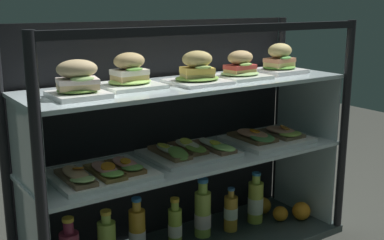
{
  "coord_description": "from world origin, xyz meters",
  "views": [
    {
      "loc": [
        -1.04,
        -1.53,
        1.01
      ],
      "look_at": [
        0.0,
        0.0,
        0.57
      ],
      "focal_mm": 46.22,
      "sensor_mm": 36.0,
      "label": 1
    }
  ],
  "objects_px": {
    "open_sandwich_tray_far_right": "(268,137)",
    "orange_fruit_beside_bottles": "(280,214)",
    "plated_roll_sandwich_mid_right": "(78,82)",
    "open_sandwich_tray_mid_left": "(191,150)",
    "plated_roll_sandwich_left_of_center": "(197,72)",
    "open_sandwich_tray_center": "(102,173)",
    "plated_roll_sandwich_right_of_center": "(130,75)",
    "juice_bottle_tucked_behind": "(175,226)",
    "orange_fruit_rolled_forward": "(301,211)",
    "plated_roll_sandwich_far_left": "(240,68)",
    "plated_roll_sandwich_center": "(279,62)",
    "juice_bottle_front_right_end": "(256,202)",
    "juice_bottle_back_right": "(203,213)",
    "juice_bottle_back_left": "(137,233)",
    "juice_bottle_front_second": "(231,212)",
    "orange_fruit_near_left_post": "(263,205)"
  },
  "relations": [
    {
      "from": "open_sandwich_tray_far_right",
      "to": "orange_fruit_beside_bottles",
      "type": "bearing_deg",
      "value": -9.67
    },
    {
      "from": "plated_roll_sandwich_mid_right",
      "to": "open_sandwich_tray_mid_left",
      "type": "xyz_separation_m",
      "value": [
        0.47,
        0.05,
        -0.32
      ]
    },
    {
      "from": "plated_roll_sandwich_left_of_center",
      "to": "open_sandwich_tray_center",
      "type": "bearing_deg",
      "value": -179.11
    },
    {
      "from": "plated_roll_sandwich_right_of_center",
      "to": "open_sandwich_tray_mid_left",
      "type": "height_order",
      "value": "plated_roll_sandwich_right_of_center"
    },
    {
      "from": "juice_bottle_tucked_behind",
      "to": "orange_fruit_rolled_forward",
      "type": "height_order",
      "value": "juice_bottle_tucked_behind"
    },
    {
      "from": "orange_fruit_beside_bottles",
      "to": "open_sandwich_tray_far_right",
      "type": "bearing_deg",
      "value": 170.33
    },
    {
      "from": "open_sandwich_tray_center",
      "to": "juice_bottle_tucked_behind",
      "type": "relative_size",
      "value": 1.62
    },
    {
      "from": "plated_roll_sandwich_far_left",
      "to": "orange_fruit_rolled_forward",
      "type": "height_order",
      "value": "plated_roll_sandwich_far_left"
    },
    {
      "from": "plated_roll_sandwich_right_of_center",
      "to": "orange_fruit_rolled_forward",
      "type": "distance_m",
      "value": 1.06
    },
    {
      "from": "open_sandwich_tray_center",
      "to": "plated_roll_sandwich_mid_right",
      "type": "bearing_deg",
      "value": -174.24
    },
    {
      "from": "plated_roll_sandwich_mid_right",
      "to": "orange_fruit_rolled_forward",
      "type": "distance_m",
      "value": 1.24
    },
    {
      "from": "plated_roll_sandwich_center",
      "to": "juice_bottle_front_right_end",
      "type": "bearing_deg",
      "value": 160.49
    },
    {
      "from": "open_sandwich_tray_mid_left",
      "to": "juice_bottle_back_right",
      "type": "relative_size",
      "value": 1.32
    },
    {
      "from": "plated_roll_sandwich_far_left",
      "to": "open_sandwich_tray_mid_left",
      "type": "height_order",
      "value": "plated_roll_sandwich_far_left"
    },
    {
      "from": "plated_roll_sandwich_far_left",
      "to": "plated_roll_sandwich_center",
      "type": "xyz_separation_m",
      "value": [
        0.24,
        0.02,
        0.01
      ]
    },
    {
      "from": "open_sandwich_tray_far_right",
      "to": "juice_bottle_front_right_end",
      "type": "relative_size",
      "value": 1.45
    },
    {
      "from": "juice_bottle_front_right_end",
      "to": "orange_fruit_rolled_forward",
      "type": "distance_m",
      "value": 0.22
    },
    {
      "from": "orange_fruit_beside_bottles",
      "to": "orange_fruit_rolled_forward",
      "type": "distance_m",
      "value": 0.1
    },
    {
      "from": "juice_bottle_tucked_behind",
      "to": "juice_bottle_front_right_end",
      "type": "height_order",
      "value": "juice_bottle_front_right_end"
    },
    {
      "from": "juice_bottle_back_left",
      "to": "juice_bottle_tucked_behind",
      "type": "relative_size",
      "value": 1.17
    },
    {
      "from": "plated_roll_sandwich_mid_right",
      "to": "plated_roll_sandwich_far_left",
      "type": "distance_m",
      "value": 0.69
    },
    {
      "from": "juice_bottle_front_second",
      "to": "juice_bottle_back_left",
      "type": "bearing_deg",
      "value": 176.42
    },
    {
      "from": "plated_roll_sandwich_right_of_center",
      "to": "open_sandwich_tray_far_right",
      "type": "distance_m",
      "value": 0.71
    },
    {
      "from": "orange_fruit_beside_bottles",
      "to": "orange_fruit_near_left_post",
      "type": "xyz_separation_m",
      "value": [
        -0.01,
        0.11,
        0.0
      ]
    },
    {
      "from": "plated_roll_sandwich_mid_right",
      "to": "open_sandwich_tray_mid_left",
      "type": "distance_m",
      "value": 0.57
    },
    {
      "from": "plated_roll_sandwich_far_left",
      "to": "juice_bottle_front_second",
      "type": "bearing_deg",
      "value": 82.27
    },
    {
      "from": "plated_roll_sandwich_right_of_center",
      "to": "plated_roll_sandwich_center",
      "type": "xyz_separation_m",
      "value": [
        0.7,
        -0.03,
        0.0
      ]
    },
    {
      "from": "open_sandwich_tray_mid_left",
      "to": "plated_roll_sandwich_far_left",
      "type": "bearing_deg",
      "value": -8.32
    },
    {
      "from": "orange_fruit_near_left_post",
      "to": "orange_fruit_rolled_forward",
      "type": "bearing_deg",
      "value": -57.5
    },
    {
      "from": "open_sandwich_tray_center",
      "to": "plated_roll_sandwich_left_of_center",
      "type": "bearing_deg",
      "value": 0.89
    },
    {
      "from": "plated_roll_sandwich_mid_right",
      "to": "open_sandwich_tray_center",
      "type": "relative_size",
      "value": 0.5
    },
    {
      "from": "juice_bottle_front_second",
      "to": "orange_fruit_near_left_post",
      "type": "distance_m",
      "value": 0.25
    },
    {
      "from": "open_sandwich_tray_far_right",
      "to": "orange_fruit_beside_bottles",
      "type": "distance_m",
      "value": 0.39
    },
    {
      "from": "plated_roll_sandwich_far_left",
      "to": "juice_bottle_tucked_behind",
      "type": "bearing_deg",
      "value": 167.03
    },
    {
      "from": "plated_roll_sandwich_mid_right",
      "to": "orange_fruit_near_left_post",
      "type": "relative_size",
      "value": 2.24
    },
    {
      "from": "plated_roll_sandwich_right_of_center",
      "to": "plated_roll_sandwich_far_left",
      "type": "distance_m",
      "value": 0.47
    },
    {
      "from": "plated_roll_sandwich_center",
      "to": "orange_fruit_rolled_forward",
      "type": "height_order",
      "value": "plated_roll_sandwich_center"
    },
    {
      "from": "plated_roll_sandwich_left_of_center",
      "to": "plated_roll_sandwich_far_left",
      "type": "relative_size",
      "value": 1.05
    },
    {
      "from": "plated_roll_sandwich_far_left",
      "to": "plated_roll_sandwich_right_of_center",
      "type": "bearing_deg",
      "value": 173.37
    },
    {
      "from": "plated_roll_sandwich_mid_right",
      "to": "plated_roll_sandwich_left_of_center",
      "type": "relative_size",
      "value": 0.84
    },
    {
      "from": "plated_roll_sandwich_center",
      "to": "juice_bottle_front_right_end",
      "type": "relative_size",
      "value": 0.77
    },
    {
      "from": "plated_roll_sandwich_mid_right",
      "to": "plated_roll_sandwich_left_of_center",
      "type": "bearing_deg",
      "value": 1.63
    },
    {
      "from": "plated_roll_sandwich_center",
      "to": "juice_bottle_tucked_behind",
      "type": "height_order",
      "value": "plated_roll_sandwich_center"
    },
    {
      "from": "juice_bottle_front_right_end",
      "to": "orange_fruit_rolled_forward",
      "type": "bearing_deg",
      "value": -28.33
    },
    {
      "from": "open_sandwich_tray_far_right",
      "to": "juice_bottle_front_second",
      "type": "distance_m",
      "value": 0.37
    },
    {
      "from": "juice_bottle_back_right",
      "to": "plated_roll_sandwich_center",
      "type": "bearing_deg",
      "value": -8.53
    },
    {
      "from": "plated_roll_sandwich_right_of_center",
      "to": "orange_fruit_rolled_forward",
      "type": "bearing_deg",
      "value": -7.31
    },
    {
      "from": "juice_bottle_front_second",
      "to": "orange_fruit_beside_bottles",
      "type": "xyz_separation_m",
      "value": [
        0.25,
        -0.05,
        -0.05
      ]
    },
    {
      "from": "plated_roll_sandwich_left_of_center",
      "to": "plated_roll_sandwich_center",
      "type": "bearing_deg",
      "value": 4.09
    },
    {
      "from": "orange_fruit_beside_bottles",
      "to": "plated_roll_sandwich_left_of_center",
      "type": "bearing_deg",
      "value": -179.57
    }
  ]
}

